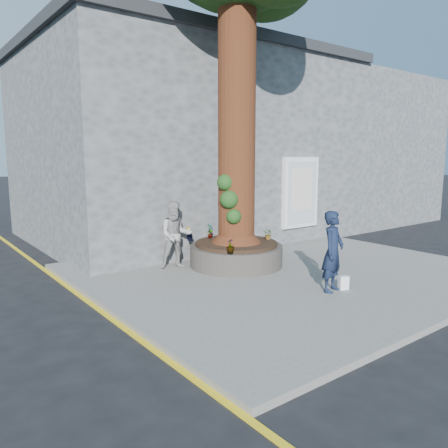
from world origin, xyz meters
TOP-DOWN VIEW (x-y plane):
  - ground at (0.00, 0.00)m, footprint 120.00×120.00m
  - pavement at (1.50, 1.00)m, footprint 9.00×8.00m
  - yellow_line at (-3.05, 1.00)m, footprint 0.10×30.00m
  - stone_shop at (2.50, 7.20)m, footprint 10.30×8.30m
  - neighbour_shop at (10.50, 7.20)m, footprint 6.00×8.00m
  - planter at (0.80, 2.00)m, footprint 2.30×2.30m
  - man at (1.03, -0.81)m, footprint 0.69×0.55m
  - woman at (-0.53, 2.70)m, footprint 0.97×0.87m
  - shopping_bag at (1.31, -0.89)m, footprint 0.23×0.18m
  - plant_a at (0.55, 2.78)m, footprint 0.24×0.20m
  - plant_b at (-0.05, 2.85)m, footprint 0.26×0.26m
  - plant_c at (-0.05, 1.15)m, footprint 0.21×0.21m
  - plant_d at (1.65, 1.74)m, footprint 0.25×0.28m

SIDE VIEW (x-z plane):
  - ground at x=0.00m, z-range 0.00..0.00m
  - yellow_line at x=-3.05m, z-range 0.00..0.01m
  - pavement at x=1.50m, z-range 0.00..0.12m
  - shopping_bag at x=1.31m, z-range 0.12..0.40m
  - planter at x=0.80m, z-range 0.11..0.71m
  - plant_d at x=1.65m, z-range 0.72..1.00m
  - plant_c at x=-0.05m, z-range 0.72..1.03m
  - plant_b at x=-0.05m, z-range 0.72..1.06m
  - plant_a at x=0.55m, z-range 0.72..1.11m
  - woman at x=-0.53m, z-range 0.12..1.76m
  - man at x=1.03m, z-range 0.12..1.76m
  - neighbour_shop at x=10.50m, z-range 0.00..6.00m
  - stone_shop at x=2.50m, z-range 0.01..6.31m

